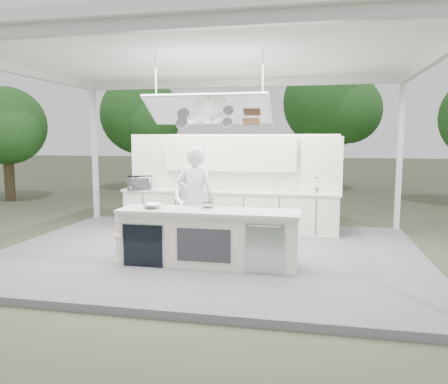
% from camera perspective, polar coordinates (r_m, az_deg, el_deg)
% --- Properties ---
extents(ground, '(90.00, 90.00, 0.00)m').
position_cam_1_polar(ground, '(8.54, -1.87, -8.43)').
color(ground, '#454A33').
rests_on(ground, ground).
extents(stage_deck, '(8.00, 6.00, 0.12)m').
position_cam_1_polar(stage_deck, '(8.52, -1.87, -8.05)').
color(stage_deck, slate).
rests_on(stage_deck, ground).
extents(tent, '(8.20, 6.20, 3.86)m').
position_cam_1_polar(tent, '(8.34, -1.98, 16.94)').
color(tent, white).
rests_on(tent, ground).
extents(demo_island, '(3.10, 0.79, 0.95)m').
position_cam_1_polar(demo_island, '(7.49, -2.20, -5.93)').
color(demo_island, white).
rests_on(demo_island, stage_deck).
extents(back_counter, '(5.08, 0.72, 0.95)m').
position_cam_1_polar(back_counter, '(10.22, 0.62, -2.42)').
color(back_counter, white).
rests_on(back_counter, stage_deck).
extents(back_wall_unit, '(5.05, 0.48, 2.25)m').
position_cam_1_polar(back_wall_unit, '(10.24, 3.30, 3.09)').
color(back_wall_unit, white).
rests_on(back_wall_unit, stage_deck).
extents(tree_cluster, '(19.55, 9.40, 5.85)m').
position_cam_1_polar(tree_cluster, '(17.92, 5.04, 10.24)').
color(tree_cluster, '#483A24').
rests_on(tree_cluster, ground).
extents(head_chef, '(0.78, 0.56, 2.02)m').
position_cam_1_polar(head_chef, '(8.32, -3.79, -0.91)').
color(head_chef, silver).
rests_on(head_chef, stage_deck).
extents(sous_chef, '(0.90, 0.79, 1.56)m').
position_cam_1_polar(sous_chef, '(9.67, -4.76, -1.17)').
color(sous_chef, silver).
rests_on(sous_chef, stage_deck).
extents(toaster_oven, '(0.65, 0.54, 0.31)m').
position_cam_1_polar(toaster_oven, '(10.56, -10.95, 1.20)').
color(toaster_oven, silver).
rests_on(toaster_oven, back_counter).
extents(bowl_large, '(0.33, 0.33, 0.08)m').
position_cam_1_polar(bowl_large, '(7.66, -9.37, -1.81)').
color(bowl_large, '#B3B5BA').
rests_on(bowl_large, demo_island).
extents(bowl_small, '(0.30, 0.30, 0.08)m').
position_cam_1_polar(bowl_small, '(7.66, -2.16, -1.73)').
color(bowl_small, '#AFB1B6').
rests_on(bowl_small, demo_island).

